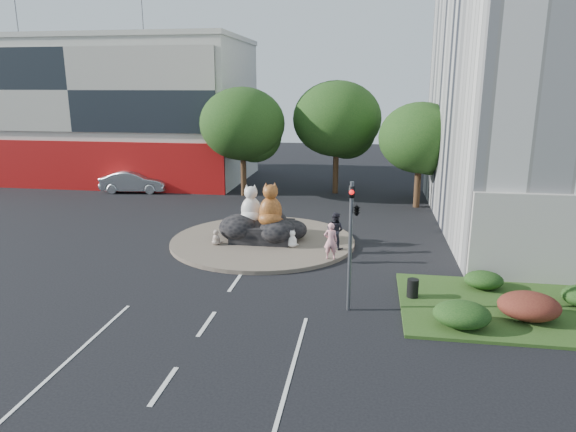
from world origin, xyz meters
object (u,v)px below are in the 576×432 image
cat_tabby (271,204)px  pedestrian_dark (335,231)px  parked_car (134,182)px  kitten_white (292,238)px  litter_bin (413,288)px  cat_white (251,203)px  kitten_calico (216,237)px  pedestrian_pink (331,241)px

cat_tabby → pedestrian_dark: bearing=-27.2°
parked_car → kitten_white: bearing=-138.4°
pedestrian_dark → litter_bin: size_ratio=2.57×
cat_white → pedestrian_dark: bearing=-23.5°
cat_tabby → kitten_calico: size_ratio=2.81×
pedestrian_dark → parked_car: (-16.96, 12.80, -0.31)m
cat_white → kitten_white: bearing=-35.9°
pedestrian_dark → pedestrian_pink: bearing=109.7°
pedestrian_pink → litter_bin: 5.36m
cat_white → kitten_white: (2.45, -1.21, -1.50)m
pedestrian_pink → pedestrian_dark: (0.10, 1.65, 0.06)m
kitten_calico → litter_bin: 11.08m
pedestrian_pink → kitten_calico: bearing=-17.5°
kitten_white → litter_bin: size_ratio=1.22×
kitten_calico → litter_bin: bearing=13.7°
cat_tabby → pedestrian_dark: cat_tabby is taller
cat_white → cat_tabby: cat_tabby is taller
pedestrian_dark → cat_tabby: bearing=12.3°
cat_white → pedestrian_dark: cat_white is taller
pedestrian_dark → parked_car: size_ratio=0.37×
kitten_white → pedestrian_dark: size_ratio=0.47×
kitten_white → pedestrian_pink: size_ratio=0.50×
pedestrian_pink → litter_bin: size_ratio=2.42×
kitten_calico → pedestrian_pink: pedestrian_pink is taller
kitten_calico → parked_car: size_ratio=0.16×
litter_bin → kitten_calico: bearing=151.5°
cat_white → cat_tabby: 1.27m
kitten_calico → pedestrian_dark: bearing=44.8°
cat_tabby → litter_bin: cat_tabby is taller
cat_tabby → pedestrian_dark: size_ratio=1.22×
cat_white → pedestrian_dark: 4.89m
parked_car → pedestrian_pink: bearing=-137.9°
cat_tabby → kitten_white: size_ratio=2.57×
kitten_white → parked_car: bearing=105.2°
kitten_calico → litter_bin: (9.74, -5.29, -0.12)m
pedestrian_dark → litter_bin: bearing=145.3°
pedestrian_pink → pedestrian_dark: 1.65m
cat_tabby → pedestrian_dark: 3.71m
pedestrian_pink → litter_bin: (3.60, -3.92, -0.61)m
pedestrian_pink → cat_white: bearing=-36.5°
pedestrian_dark → parked_car: 21.25m
cat_white → litter_bin: bearing=-49.1°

